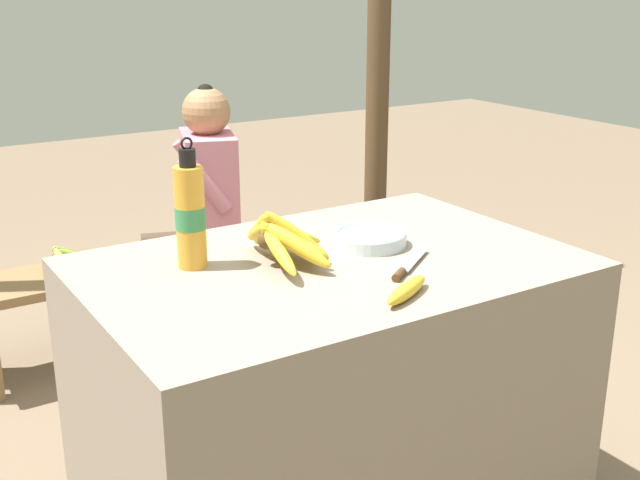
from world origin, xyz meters
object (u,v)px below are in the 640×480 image
object	(u,v)px
wooden_bench	(178,265)
banana_bunch_green	(66,258)
seated_vendor	(199,198)
support_post_far	(379,15)
banana_bunch_ripe	(281,236)
serving_bowl	(370,238)
knife	(406,267)
loose_banana_front	(407,290)
water_bottle	(190,215)

from	to	relation	value
wooden_bench	banana_bunch_green	xyz separation A→B (m)	(-0.44, 0.00, 0.12)
seated_vendor	support_post_far	bearing A→B (deg)	-148.52
banana_bunch_ripe	serving_bowl	world-z (taller)	banana_bunch_ripe
serving_bowl	seated_vendor	distance (m)	1.30
knife	seated_vendor	size ratio (longest dim) A/B	0.19
banana_bunch_ripe	loose_banana_front	xyz separation A→B (m)	(0.12, -0.35, -0.05)
banana_bunch_ripe	wooden_bench	xyz separation A→B (m)	(0.24, 1.29, -0.52)
serving_bowl	water_bottle	size ratio (longest dim) A/B	0.61
serving_bowl	seated_vendor	size ratio (longest dim) A/B	0.18
loose_banana_front	banana_bunch_ripe	bearing A→B (deg)	109.26
loose_banana_front	seated_vendor	bearing A→B (deg)	82.36
banana_bunch_ripe	banana_bunch_green	bearing A→B (deg)	99.11
water_bottle	loose_banana_front	distance (m)	0.55
banana_bunch_ripe	support_post_far	xyz separation A→B (m)	(1.40, 1.52, 0.44)
water_bottle	wooden_bench	world-z (taller)	water_bottle
serving_bowl	water_bottle	world-z (taller)	water_bottle
banana_bunch_ripe	support_post_far	world-z (taller)	support_post_far
water_bottle	loose_banana_front	world-z (taller)	water_bottle
banana_bunch_ripe	support_post_far	bearing A→B (deg)	47.35
loose_banana_front	wooden_bench	xyz separation A→B (m)	(0.11, 1.64, -0.47)
water_bottle	wooden_bench	bearing A→B (deg)	70.18
serving_bowl	banana_bunch_green	world-z (taller)	serving_bowl
wooden_bench	seated_vendor	world-z (taller)	seated_vendor
serving_bowl	loose_banana_front	world-z (taller)	serving_bowl
wooden_bench	support_post_far	world-z (taller)	support_post_far
banana_bunch_green	wooden_bench	bearing A→B (deg)	-0.06
banana_bunch_ripe	wooden_bench	size ratio (longest dim) A/B	0.20
water_bottle	loose_banana_front	xyz separation A→B (m)	(0.32, -0.44, -0.11)
banana_bunch_ripe	seated_vendor	world-z (taller)	seated_vendor
serving_bowl	support_post_far	bearing A→B (deg)	53.34
serving_bowl	support_post_far	world-z (taller)	support_post_far
loose_banana_front	wooden_bench	size ratio (longest dim) A/B	0.10
water_bottle	support_post_far	size ratio (longest dim) A/B	0.12
serving_bowl	seated_vendor	bearing A→B (deg)	86.68
loose_banana_front	knife	bearing A→B (deg)	52.47
water_bottle	seated_vendor	size ratio (longest dim) A/B	0.30
support_post_far	banana_bunch_ripe	bearing A→B (deg)	-132.65
water_bottle	wooden_bench	size ratio (longest dim) A/B	0.18
seated_vendor	banana_bunch_green	distance (m)	0.57
knife	support_post_far	world-z (taller)	support_post_far
serving_bowl	wooden_bench	xyz separation A→B (m)	(-0.03, 1.30, -0.47)
water_bottle	banana_bunch_green	bearing A→B (deg)	90.47
loose_banana_front	knife	size ratio (longest dim) A/B	0.86
banana_bunch_ripe	banana_bunch_green	distance (m)	1.37
support_post_far	knife	bearing A→B (deg)	-124.16
banana_bunch_ripe	loose_banana_front	world-z (taller)	banana_bunch_ripe
water_bottle	banana_bunch_green	size ratio (longest dim) A/B	1.14
loose_banana_front	support_post_far	bearing A→B (deg)	55.58
banana_bunch_ripe	support_post_far	size ratio (longest dim) A/B	0.13
banana_bunch_ripe	water_bottle	world-z (taller)	water_bottle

